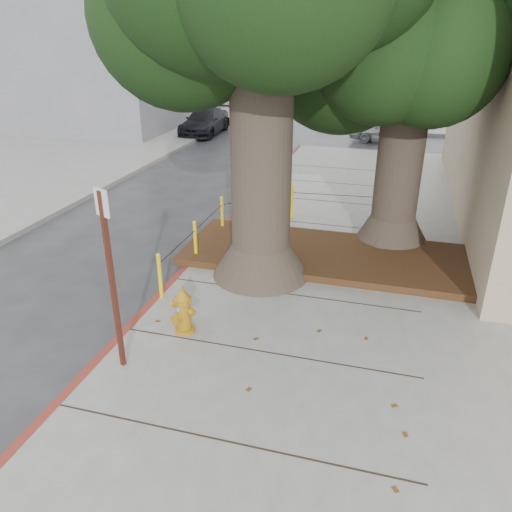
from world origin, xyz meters
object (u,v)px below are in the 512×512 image
at_px(signpost, 111,272).
at_px(car_silver, 387,130).
at_px(fire_hydrant, 183,311).
at_px(car_dark, 205,122).

bearing_deg(signpost, car_silver, 104.31).
relative_size(fire_hydrant, signpost, 0.29).
bearing_deg(car_dark, fire_hydrant, -71.38).
distance_m(fire_hydrant, car_dark, 18.49).
bearing_deg(car_silver, fire_hydrant, 176.63).
xyz_separation_m(signpost, car_silver, (3.18, 18.87, -1.21)).
bearing_deg(fire_hydrant, car_silver, 103.41).
distance_m(fire_hydrant, car_silver, 17.93).
relative_size(fire_hydrant, car_silver, 0.25).
distance_m(car_silver, car_dark, 8.97).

